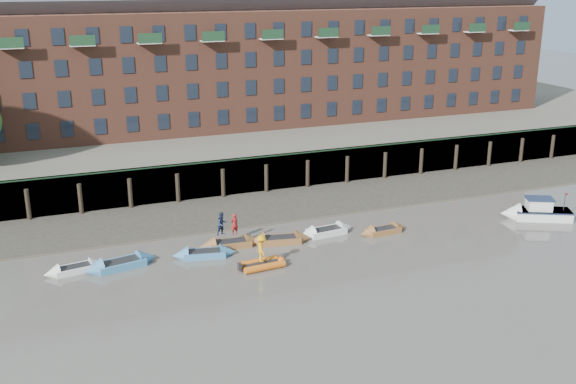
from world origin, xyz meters
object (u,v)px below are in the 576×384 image
rowboat_2 (205,254)px  rowboat_6 (383,230)px  person_rib_crew (262,248)px  rowboat_4 (280,240)px  rowboat_1 (121,264)px  person_rower_a (234,224)px  person_rower_b (222,224)px  rowboat_0 (75,269)px  rowboat_5 (326,231)px  motor_launch (531,212)px  rib_tender (264,264)px  rowboat_3 (231,244)px

rowboat_2 → rowboat_6: size_ratio=1.13×
person_rib_crew → rowboat_4: bearing=-28.1°
rowboat_1 → rowboat_4: size_ratio=1.08×
person_rower_a → person_rower_b: (-0.83, 0.26, 0.05)m
person_rower_a → rowboat_0: bearing=-9.1°
rowboat_1 → person_rower_a: size_ratio=3.22×
rowboat_4 → person_rower_a: (-3.25, 0.62, 1.45)m
rowboat_5 → rowboat_6: rowboat_5 is taller
rowboat_0 → person_rower_b: 10.43m
rowboat_4 → rowboat_5: rowboat_4 is taller
rowboat_6 → rowboat_1: bearing=174.4°
motor_launch → rowboat_0: bearing=21.5°
rowboat_1 → rib_tender: (8.95, -3.37, -0.02)m
person_rower_a → person_rib_crew: 4.37m
rowboat_3 → person_rower_a: size_ratio=2.88×
person_rib_crew → person_rower_b: bearing=24.7°
rib_tender → rowboat_0: bearing=157.3°
rowboat_1 → person_rower_a: 8.39m
rib_tender → motor_launch: motor_launch is taller
rowboat_4 → rowboat_6: bearing=3.8°
person_rower_b → person_rower_a: bearing=-33.9°
rib_tender → rowboat_1: bearing=154.3°
rowboat_2 → motor_launch: motor_launch is taller
person_rower_b → rib_tender: bearing=-87.5°
person_rower_a → person_rower_b: size_ratio=0.94×
rowboat_4 → rib_tender: rowboat_4 is taller
rib_tender → rowboat_3: bearing=99.0°
rib_tender → person_rib_crew: person_rib_crew is taller
rowboat_3 → rowboat_6: rowboat_3 is taller
rowboat_0 → motor_launch: motor_launch is taller
rowboat_0 → rowboat_1: (2.91, -0.41, 0.05)m
rowboat_5 → rowboat_6: bearing=-23.1°
rowboat_0 → rowboat_5: size_ratio=0.89×
rowboat_1 → rowboat_6: bearing=-13.6°
rowboat_4 → motor_launch: size_ratio=0.84×
rowboat_6 → person_rower_b: bearing=167.8°
rowboat_5 → person_rib_crew: 7.77m
rowboat_0 → motor_launch: (34.94, -2.58, 0.37)m
rowboat_0 → rowboat_3: size_ratio=0.90×
rowboat_5 → motor_launch: bearing=-15.0°
rowboat_2 → motor_launch: (26.34, -1.94, 0.35)m
person_rower_b → person_rib_crew: 4.81m
rowboat_2 → rib_tender: bearing=-33.2°
rowboat_3 → person_rib_crew: 4.55m
rowboat_2 → person_rower_a: (2.53, 1.12, 1.46)m
rowboat_2 → rowboat_0: bearing=-173.6°
rowboat_0 → rowboat_4: rowboat_4 is taller
rowboat_4 → rib_tender: (-2.52, -3.65, -0.00)m
rowboat_5 → person_rower_b: 8.10m
motor_launch → person_rower_b: (-24.64, 3.32, 1.16)m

